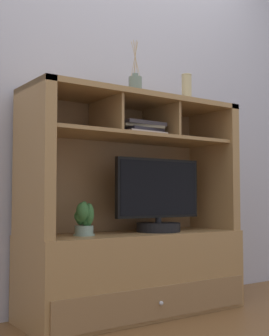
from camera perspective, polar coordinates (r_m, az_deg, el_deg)
floor_plane at (r=2.78m, az=-0.00°, el=-17.58°), size 6.00×6.00×0.02m
back_wall at (r=3.00m, az=-2.86°, el=10.67°), size 6.00×0.02×2.80m
media_console at (r=2.71m, az=-0.11°, el=-9.15°), size 1.30×0.49×1.24m
tv_monitor at (r=2.76m, az=2.94°, el=-4.11°), size 0.59×0.26×0.43m
potted_orchid at (r=2.50m, az=-6.17°, el=-6.10°), size 0.11×0.12×0.18m
magazine_stack_left at (r=2.73m, az=0.36°, el=4.71°), size 0.28×0.26×0.08m
diffuser_bottle at (r=2.76m, az=0.10°, el=9.93°), size 0.08×0.08×0.34m
ceramic_vase at (r=3.05m, az=6.38°, el=9.42°), size 0.07×0.07×0.21m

